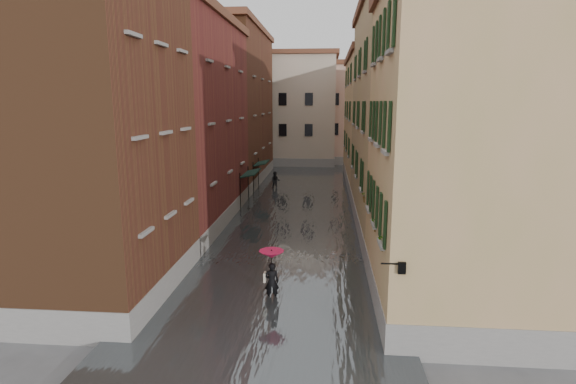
% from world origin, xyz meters
% --- Properties ---
extents(ground, '(120.00, 120.00, 0.00)m').
position_xyz_m(ground, '(0.00, 0.00, 0.00)').
color(ground, '#535355').
rests_on(ground, ground).
extents(floodwater, '(10.00, 60.00, 0.20)m').
position_xyz_m(floodwater, '(0.00, 13.00, 0.10)').
color(floodwater, '#4C5155').
rests_on(floodwater, ground).
extents(building_left_near, '(6.00, 8.00, 13.00)m').
position_xyz_m(building_left_near, '(-7.00, -2.00, 6.50)').
color(building_left_near, brown).
rests_on(building_left_near, ground).
extents(building_left_mid, '(6.00, 14.00, 12.50)m').
position_xyz_m(building_left_mid, '(-7.00, 9.00, 6.25)').
color(building_left_mid, maroon).
rests_on(building_left_mid, ground).
extents(building_left_far, '(6.00, 16.00, 14.00)m').
position_xyz_m(building_left_far, '(-7.00, 24.00, 7.00)').
color(building_left_far, brown).
rests_on(building_left_far, ground).
extents(building_right_near, '(6.00, 8.00, 11.50)m').
position_xyz_m(building_right_near, '(7.00, -2.00, 5.75)').
color(building_right_near, tan).
rests_on(building_right_near, ground).
extents(building_right_mid, '(6.00, 14.00, 13.00)m').
position_xyz_m(building_right_mid, '(7.00, 9.00, 6.50)').
color(building_right_mid, '#977C5B').
rests_on(building_right_mid, ground).
extents(building_right_far, '(6.00, 16.00, 11.50)m').
position_xyz_m(building_right_far, '(7.00, 24.00, 5.75)').
color(building_right_far, tan).
rests_on(building_right_far, ground).
extents(building_end_cream, '(12.00, 9.00, 13.00)m').
position_xyz_m(building_end_cream, '(-3.00, 38.00, 6.50)').
color(building_end_cream, '#B3A48E').
rests_on(building_end_cream, ground).
extents(building_end_pink, '(10.00, 9.00, 12.00)m').
position_xyz_m(building_end_pink, '(6.00, 40.00, 6.00)').
color(building_end_pink, tan).
rests_on(building_end_pink, ground).
extents(awning_near, '(1.09, 3.35, 2.80)m').
position_xyz_m(awning_near, '(-3.48, 13.85, 2.48)').
color(awning_near, black).
rests_on(awning_near, ground).
extents(awning_far, '(1.09, 2.90, 2.80)m').
position_xyz_m(awning_far, '(-3.49, 19.35, 2.46)').
color(awning_far, black).
rests_on(awning_far, ground).
extents(wall_lantern, '(0.71, 0.22, 0.35)m').
position_xyz_m(wall_lantern, '(4.33, -6.00, 3.01)').
color(wall_lantern, black).
rests_on(wall_lantern, ground).
extents(window_planters, '(0.59, 8.12, 0.84)m').
position_xyz_m(window_planters, '(4.12, -1.13, 3.51)').
color(window_planters, '#9C4033').
rests_on(window_planters, ground).
extents(pedestrian_main, '(1.00, 1.00, 2.06)m').
position_xyz_m(pedestrian_main, '(0.05, -2.13, 1.29)').
color(pedestrian_main, black).
rests_on(pedestrian_main, ground).
extents(pedestrian_far, '(0.84, 0.67, 1.65)m').
position_xyz_m(pedestrian_far, '(-2.37, 20.28, 0.82)').
color(pedestrian_far, black).
rests_on(pedestrian_far, ground).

